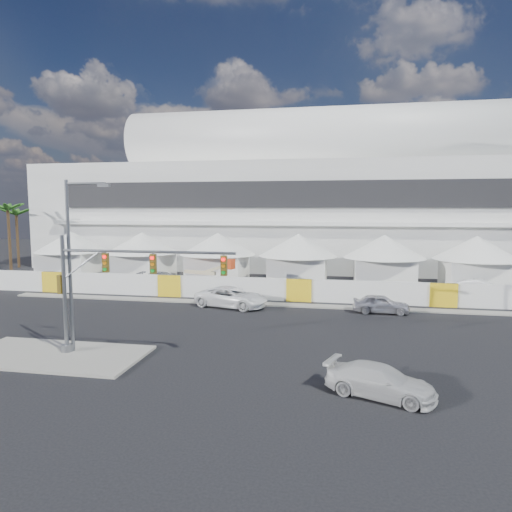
% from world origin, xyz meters
% --- Properties ---
extents(ground, '(160.00, 160.00, 0.00)m').
position_xyz_m(ground, '(0.00, 0.00, 0.00)').
color(ground, black).
rests_on(ground, ground).
extents(median_island, '(10.00, 5.00, 0.15)m').
position_xyz_m(median_island, '(-6.00, -3.00, 0.07)').
color(median_island, gray).
rests_on(median_island, ground).
extents(far_curb, '(80.00, 1.20, 0.12)m').
position_xyz_m(far_curb, '(20.00, 12.50, 0.06)').
color(far_curb, gray).
rests_on(far_curb, ground).
extents(stadium, '(80.00, 24.80, 21.98)m').
position_xyz_m(stadium, '(8.71, 41.50, 9.45)').
color(stadium, silver).
rests_on(stadium, ground).
extents(tent_row, '(53.40, 8.40, 5.40)m').
position_xyz_m(tent_row, '(0.50, 24.00, 3.15)').
color(tent_row, white).
rests_on(tent_row, ground).
extents(hoarding_fence, '(70.00, 0.25, 2.00)m').
position_xyz_m(hoarding_fence, '(6.00, 14.50, 1.00)').
color(hoarding_fence, white).
rests_on(hoarding_fence, ground).
extents(palm_cluster, '(10.60, 10.60, 8.55)m').
position_xyz_m(palm_cluster, '(-33.46, 29.50, 6.88)').
color(palm_cluster, '#47331E').
rests_on(palm_cluster, ground).
extents(sedan_silver, '(1.87, 4.38, 1.48)m').
position_xyz_m(sedan_silver, '(12.73, 11.20, 0.74)').
color(sedan_silver, silver).
rests_on(sedan_silver, ground).
extents(pickup_curb, '(4.20, 6.54, 1.68)m').
position_xyz_m(pickup_curb, '(0.71, 11.14, 0.84)').
color(pickup_curb, white).
rests_on(pickup_curb, ground).
extents(pickup_near, '(3.46, 5.16, 1.39)m').
position_xyz_m(pickup_near, '(11.39, -5.15, 0.69)').
color(pickup_near, silver).
rests_on(pickup_near, ground).
extents(lot_car_a, '(3.60, 5.28, 1.65)m').
position_xyz_m(lot_car_a, '(22.10, 18.92, 0.82)').
color(lot_car_a, white).
rests_on(lot_car_a, ground).
extents(lot_car_c, '(2.40, 5.42, 1.55)m').
position_xyz_m(lot_car_c, '(-8.46, 19.09, 0.77)').
color(lot_car_c, '#B9BABE').
rests_on(lot_car_c, ground).
extents(traffic_mast, '(10.16, 0.64, 6.58)m').
position_xyz_m(traffic_mast, '(-3.21, -2.45, 3.90)').
color(traffic_mast, slate).
rests_on(traffic_mast, median_island).
extents(streetlight_median, '(2.66, 0.27, 9.61)m').
position_xyz_m(streetlight_median, '(-5.01, -2.24, 5.67)').
color(streetlight_median, slate).
rests_on(streetlight_median, median_island).
extents(boom_lift, '(6.82, 2.36, 3.36)m').
position_xyz_m(boom_lift, '(-4.50, 17.86, 0.90)').
color(boom_lift, red).
rests_on(boom_lift, ground).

